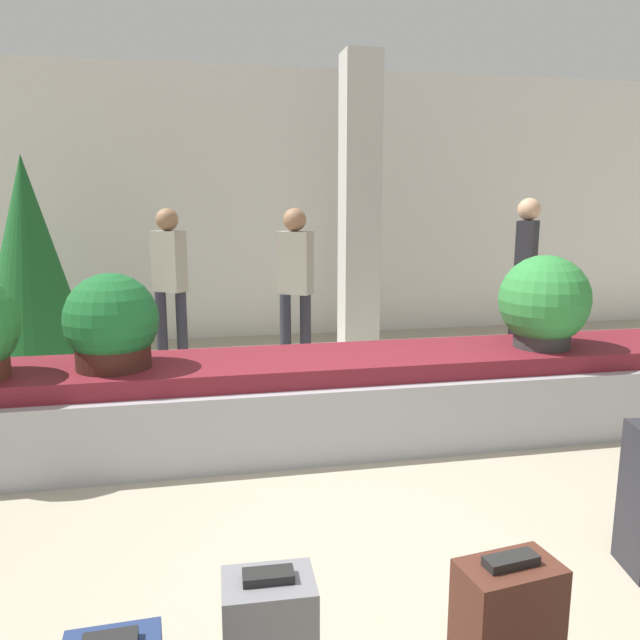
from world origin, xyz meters
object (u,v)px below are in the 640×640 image
at_px(potted_plant_2, 112,325).
at_px(traveler_2, 169,274).
at_px(decorated_tree, 29,257).
at_px(suitcase_1, 269,640).
at_px(traveler_1, 295,276).
at_px(potted_plant_0, 544,303).
at_px(pillar, 359,206).
at_px(traveler_0, 526,262).

height_order(potted_plant_2, traveler_2, traveler_2).
bearing_deg(decorated_tree, traveler_2, 2.76).
distance_m(traveler_2, decorated_tree, 1.30).
height_order(suitcase_1, potted_plant_2, potted_plant_2).
relative_size(suitcase_1, traveler_1, 0.30).
relative_size(traveler_1, traveler_2, 1.00).
bearing_deg(potted_plant_0, traveler_1, 127.68).
height_order(pillar, decorated_tree, pillar).
relative_size(potted_plant_0, decorated_tree, 0.32).
distance_m(suitcase_1, traveler_0, 5.46).
xyz_separation_m(traveler_0, decorated_tree, (-5.02, 0.23, 0.12)).
bearing_deg(potted_plant_0, pillar, 103.90).
height_order(pillar, potted_plant_2, pillar).
distance_m(traveler_0, decorated_tree, 5.03).
xyz_separation_m(suitcase_1, potted_plant_2, (-0.72, 2.21, 0.66)).
relative_size(potted_plant_2, decorated_tree, 0.29).
bearing_deg(potted_plant_0, potted_plant_2, 179.60).
bearing_deg(suitcase_1, potted_plant_0, 46.06).
bearing_deg(suitcase_1, potted_plant_2, 110.04).
distance_m(pillar, potted_plant_0, 2.85).
xyz_separation_m(potted_plant_2, traveler_1, (1.48, 1.92, 0.05)).
bearing_deg(pillar, traveler_2, -171.46).
relative_size(suitcase_1, decorated_tree, 0.23).
height_order(potted_plant_2, traveler_1, traveler_1).
bearing_deg(decorated_tree, pillar, 6.32).
bearing_deg(traveler_0, traveler_2, 126.21).
bearing_deg(traveler_2, pillar, -132.78).
relative_size(suitcase_1, potted_plant_0, 0.71).
distance_m(traveler_1, decorated_tree, 2.53).
xyz_separation_m(potted_plant_0, traveler_1, (-1.50, 1.94, 0.01)).
distance_m(pillar, decorated_tree, 3.38).
bearing_deg(traveler_2, potted_plant_2, 121.97).
height_order(potted_plant_2, decorated_tree, decorated_tree).
bearing_deg(pillar, potted_plant_2, -131.06).
distance_m(pillar, potted_plant_2, 3.60).
height_order(suitcase_1, traveler_0, traveler_0).
distance_m(potted_plant_0, decorated_tree, 4.62).
bearing_deg(traveler_2, suitcase_1, 134.26).
xyz_separation_m(traveler_0, traveler_1, (-2.53, -0.14, -0.07)).
height_order(traveler_0, traveler_2, traveler_0).
relative_size(suitcase_1, traveler_2, 0.30).
relative_size(traveler_2, decorated_tree, 0.76).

